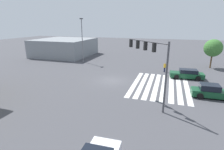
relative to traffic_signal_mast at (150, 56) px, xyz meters
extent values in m
plane|color=#47474C|center=(5.81, 5.81, -4.95)|extent=(149.44, 149.44, 0.00)
cube|color=silver|center=(5.81, -4.27, -4.95)|extent=(10.62, 0.60, 0.01)
cube|color=silver|center=(5.81, -3.32, -4.95)|extent=(10.62, 0.60, 0.01)
cube|color=silver|center=(5.81, -2.37, -4.95)|extent=(10.62, 0.60, 0.01)
cube|color=silver|center=(5.81, -1.42, -4.95)|extent=(10.62, 0.60, 0.01)
cube|color=silver|center=(5.81, -0.47, -4.95)|extent=(10.62, 0.60, 0.01)
cube|color=silver|center=(5.81, 0.48, -4.95)|extent=(10.62, 0.60, 0.01)
cube|color=silver|center=(5.81, 1.43, -4.95)|extent=(10.62, 0.60, 0.01)
cube|color=silver|center=(5.81, 2.38, -4.95)|extent=(10.62, 0.60, 0.01)
cylinder|color=#47474C|center=(-1.63, -1.63, -1.69)|extent=(0.18, 0.18, 6.53)
cylinder|color=#47474C|center=(0.52, 0.52, 1.33)|extent=(4.40, 4.40, 0.12)
cube|color=black|center=(-0.34, -0.34, 0.86)|extent=(0.40, 0.40, 0.84)
sphere|color=red|center=(-0.23, -0.23, 0.86)|extent=(0.16, 0.16, 0.16)
cube|color=black|center=(0.60, 0.60, 0.86)|extent=(0.40, 0.40, 0.84)
sphere|color=gold|center=(0.71, 0.71, 0.86)|extent=(0.16, 0.16, 0.16)
cube|color=black|center=(1.53, 1.53, 0.86)|extent=(0.40, 0.40, 0.84)
sphere|color=green|center=(1.64, 1.64, 0.86)|extent=(0.16, 0.16, 0.16)
cube|color=black|center=(2.46, 2.46, 0.86)|extent=(0.40, 0.40, 0.84)
sphere|color=red|center=(2.58, 2.58, 0.86)|extent=(0.16, 0.16, 0.16)
cube|color=#144728|center=(10.34, -4.47, -4.42)|extent=(2.01, 4.85, 0.69)
cube|color=black|center=(10.36, -4.67, -3.81)|extent=(1.68, 2.55, 0.53)
cylinder|color=black|center=(9.38, -3.05, -4.60)|extent=(0.27, 0.71, 0.69)
cylinder|color=black|center=(11.11, -2.94, -4.60)|extent=(0.27, 0.71, 0.69)
cylinder|color=black|center=(9.58, -5.99, -4.60)|extent=(0.27, 0.71, 0.69)
cylinder|color=black|center=(11.31, -5.88, -4.60)|extent=(0.27, 0.71, 0.69)
cube|color=#144728|center=(3.61, -6.68, -4.42)|extent=(1.81, 4.45, 0.69)
cube|color=black|center=(3.60, -6.30, -3.75)|extent=(1.56, 2.06, 0.64)
cylinder|color=black|center=(4.51, -8.01, -4.61)|extent=(0.24, 0.69, 0.68)
cylinder|color=black|center=(4.41, -5.29, -4.61)|extent=(0.24, 0.69, 0.68)
cylinder|color=black|center=(2.71, -5.35, -4.61)|extent=(0.24, 0.69, 0.68)
cube|color=gray|center=(21.92, 23.87, -2.88)|extent=(12.95, 12.95, 4.15)
cylinder|color=#232842|center=(12.96, -1.26, -4.57)|extent=(0.14, 0.14, 0.77)
cylinder|color=#232842|center=(13.07, -1.14, -4.57)|extent=(0.14, 0.14, 0.77)
cube|color=gold|center=(13.01, -1.20, -3.88)|extent=(0.41, 0.41, 0.61)
sphere|color=#8C6647|center=(13.01, -1.20, -3.47)|extent=(0.21, 0.21, 0.21)
cylinder|color=slate|center=(15.86, 15.60, -0.57)|extent=(0.16, 0.16, 8.76)
cube|color=#333338|center=(15.86, 15.60, 3.91)|extent=(0.80, 0.36, 0.20)
cylinder|color=brown|center=(18.68, -9.16, -3.77)|extent=(0.26, 0.26, 2.36)
sphere|color=#3D7533|center=(18.68, -9.16, -1.26)|extent=(3.13, 3.13, 3.13)
camera|label=1|loc=(-16.98, -1.70, 3.03)|focal=28.00mm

